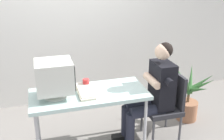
% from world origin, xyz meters
% --- Properties ---
extents(wall_back, '(8.00, 0.10, 3.00)m').
position_xyz_m(wall_back, '(0.30, 1.40, 1.50)').
color(wall_back, silver).
rests_on(wall_back, ground_plane).
extents(desk, '(1.35, 0.60, 0.76)m').
position_xyz_m(desk, '(0.00, 0.00, 0.70)').
color(desk, '#B7B7BC').
rests_on(desk, ground_plane).
extents(crt_monitor, '(0.40, 0.36, 0.42)m').
position_xyz_m(crt_monitor, '(-0.37, -0.00, 1.00)').
color(crt_monitor, silver).
rests_on(crt_monitor, desk).
extents(keyboard, '(0.18, 0.46, 0.03)m').
position_xyz_m(keyboard, '(-0.05, 0.03, 0.78)').
color(keyboard, beige).
rests_on(keyboard, desk).
extents(office_chair, '(0.43, 0.43, 0.88)m').
position_xyz_m(office_chair, '(0.99, -0.03, 0.49)').
color(office_chair, '#4C4C51').
rests_on(office_chair, ground_plane).
extents(person_seated, '(0.72, 0.54, 1.30)m').
position_xyz_m(person_seated, '(0.79, -0.03, 0.69)').
color(person_seated, black).
rests_on(person_seated, ground_plane).
extents(potted_plant, '(0.70, 0.72, 0.80)m').
position_xyz_m(potted_plant, '(1.50, 0.26, 0.34)').
color(potted_plant, '#9E6647').
rests_on(potted_plant, ground_plane).
extents(desk_mug, '(0.08, 0.09, 0.09)m').
position_xyz_m(desk_mug, '(0.00, 0.19, 0.81)').
color(desk_mug, red).
rests_on(desk_mug, desk).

